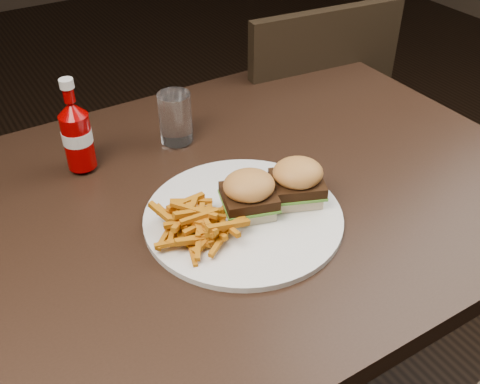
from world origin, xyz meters
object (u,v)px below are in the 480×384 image
plate (243,217)px  tumbler (175,118)px  chair_far (281,139)px  dining_table (209,207)px  ketchup_bottle (78,141)px

plate → tumbler: 0.28m
chair_far → tumbler: tumbler is taller
dining_table → plate: 0.09m
dining_table → tumbler: 0.21m
chair_far → tumbler: 0.70m
plate → ketchup_bottle: bearing=121.9°
dining_table → ketchup_bottle: (-0.15, 0.20, 0.08)m
dining_table → plate: bearing=-76.1°
plate → ketchup_bottle: size_ratio=3.11×
chair_far → plate: plate is taller
dining_table → ketchup_bottle: size_ratio=11.52×
chair_far → plate: 0.85m
chair_far → ketchup_bottle: (-0.68, -0.32, 0.38)m
chair_far → tumbler: size_ratio=4.35×
dining_table → ketchup_bottle: ketchup_bottle is taller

